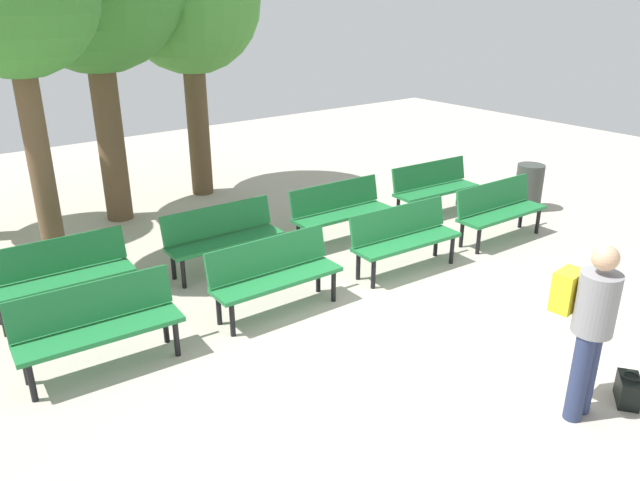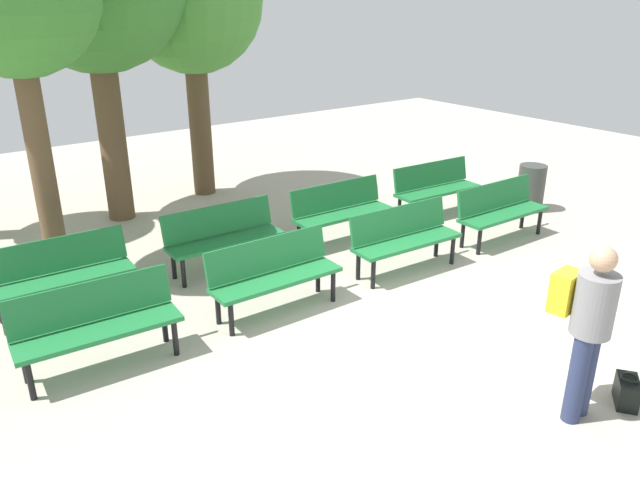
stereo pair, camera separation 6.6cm
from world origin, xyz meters
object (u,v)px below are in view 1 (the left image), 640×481
object	(u,v)px
handbag	(628,390)
visitor_with_backpack	(589,322)
bench_r0_c1	(274,272)
bench_r1_c3	(434,185)
bench_r1_c0	(61,272)
bench_r0_c0	(98,322)
bench_r1_c2	(340,208)
bench_r0_c3	(499,208)
bench_r0_c2	(404,235)
tree_0	(189,4)
bench_r1_c1	(223,234)
trash_bin	(529,187)

from	to	relation	value
handbag	visitor_with_backpack	bearing A→B (deg)	157.63
bench_r0_c1	visitor_with_backpack	distance (m)	3.46
bench_r0_c1	bench_r1_c3	world-z (taller)	same
bench_r1_c0	bench_r0_c1	bearing A→B (deg)	-33.94
bench_r0_c0	visitor_with_backpack	world-z (taller)	visitor_with_backpack
bench_r1_c0	bench_r1_c2	world-z (taller)	same
visitor_with_backpack	handbag	bearing A→B (deg)	151.58
bench_r0_c3	bench_r0_c1	bearing A→B (deg)	179.23
bench_r0_c2	bench_r0_c1	bearing A→B (deg)	-179.01
bench_r1_c3	tree_0	xyz separation A→B (m)	(-2.60, 3.47, 2.85)
bench_r0_c2	bench_r0_c3	size ratio (longest dim) A/B	1.01
bench_r0_c1	visitor_with_backpack	world-z (taller)	visitor_with_backpack
bench_r1_c1	trash_bin	distance (m)	5.56
bench_r1_c3	bench_r0_c1	bearing A→B (deg)	-159.02
bench_r0_c0	bench_r1_c0	world-z (taller)	same
bench_r0_c3	visitor_with_backpack	distance (m)	4.28
bench_r0_c2	trash_bin	distance (m)	3.57
bench_r0_c1	handbag	xyz separation A→B (m)	(1.60, -3.48, -0.37)
bench_r0_c2	bench_r1_c1	size ratio (longest dim) A/B	1.01
bench_r0_c2	bench_r1_c2	world-z (taller)	same
bench_r0_c1	bench_r1_c3	distance (m)	4.27
bench_r1_c0	visitor_with_backpack	xyz separation A→B (m)	(3.06, -4.76, 0.43)
bench_r1_c1	bench_r1_c2	bearing A→B (deg)	-1.90
handbag	tree_0	bearing A→B (deg)	90.86
bench_r1_c0	visitor_with_backpack	bearing A→B (deg)	-54.19
bench_r0_c0	bench_r1_c2	world-z (taller)	same
visitor_with_backpack	handbag	world-z (taller)	visitor_with_backpack
bench_r0_c1	tree_0	world-z (taller)	tree_0
bench_r1_c1	bench_r1_c3	size ratio (longest dim) A/B	0.99
trash_bin	bench_r1_c2	bearing A→B (deg)	165.91
bench_r0_c3	handbag	bearing A→B (deg)	-124.24
trash_bin	bench_r0_c0	bearing A→B (deg)	-177.48
bench_r0_c1	bench_r1_c3	xyz separation A→B (m)	(4.08, 1.26, 0.00)
bench_r1_c2	bench_r1_c3	bearing A→B (deg)	1.37
bench_r1_c0	bench_r1_c3	distance (m)	6.07
bench_r0_c1	tree_0	size ratio (longest dim) A/B	0.35
bench_r0_c1	handbag	bearing A→B (deg)	-63.95
bench_r1_c3	handbag	size ratio (longest dim) A/B	4.47
bench_r0_c0	trash_bin	world-z (taller)	bench_r0_c0
bench_r1_c2	visitor_with_backpack	size ratio (longest dim) A/B	0.98
bench_r0_c2	bench_r1_c3	world-z (taller)	same
bench_r1_c1	trash_bin	world-z (taller)	bench_r1_c1
bench_r0_c3	trash_bin	distance (m)	1.68
bench_r1_c3	visitor_with_backpack	xyz separation A→B (m)	(-3.01, -4.52, 0.43)
bench_r0_c3	bench_r1_c1	distance (m)	4.20
bench_r1_c1	bench_r1_c0	bearing A→B (deg)	179.58
tree_0	handbag	world-z (taller)	tree_0
bench_r1_c0	bench_r1_c3	bearing A→B (deg)	0.75
bench_r1_c2	tree_0	distance (m)	4.50
bench_r1_c1	bench_r0_c0	bearing A→B (deg)	-146.06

